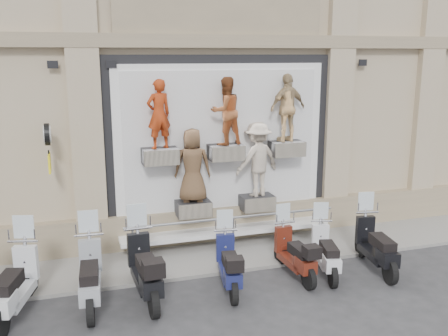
{
  "coord_description": "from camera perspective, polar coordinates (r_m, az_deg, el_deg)",
  "views": [
    {
      "loc": [
        -3.44,
        -8.33,
        4.58
      ],
      "look_at": [
        -0.26,
        1.9,
        2.11
      ],
      "focal_mm": 40.0,
      "sensor_mm": 36.0,
      "label": 1
    }
  ],
  "objects": [
    {
      "name": "scooter_b",
      "position": [
        9.66,
        -22.9,
        -10.94
      ],
      "size": [
        1.09,
        2.13,
        1.66
      ],
      "primitive_type": null,
      "rotation": [
        0.0,
        0.0,
        -0.25
      ],
      "color": "silver",
      "rests_on": "ground"
    },
    {
      "name": "building",
      "position": [
        15.77,
        -4.87,
        18.1
      ],
      "size": [
        14.0,
        8.6,
        12.0
      ],
      "primitive_type": null,
      "color": "tan",
      "rests_on": "ground"
    },
    {
      "name": "scooter_g",
      "position": [
        10.78,
        11.6,
        -8.34
      ],
      "size": [
        0.93,
        1.81,
        1.41
      ],
      "primitive_type": null,
      "rotation": [
        0.0,
        0.0,
        -0.25
      ],
      "color": "silver",
      "rests_on": "ground"
    },
    {
      "name": "scooter_d",
      "position": [
        9.63,
        -9.09,
        -10.02
      ],
      "size": [
        0.69,
        2.1,
        1.69
      ],
      "primitive_type": null,
      "rotation": [
        0.0,
        0.0,
        0.04
      ],
      "color": "black",
      "rests_on": "ground"
    },
    {
      "name": "clock_sign_bracket",
      "position": [
        10.95,
        -19.49,
        2.89
      ],
      "size": [
        0.1,
        0.8,
        1.02
      ],
      "color": "black",
      "rests_on": "ground"
    },
    {
      "name": "scooter_h",
      "position": [
        11.23,
        17.05,
        -7.37
      ],
      "size": [
        0.86,
        1.99,
        1.57
      ],
      "primitive_type": null,
      "rotation": [
        0.0,
        0.0,
        -0.16
      ],
      "color": "black",
      "rests_on": "ground"
    },
    {
      "name": "scooter_e",
      "position": [
        9.93,
        0.57,
        -9.83
      ],
      "size": [
        0.81,
        1.86,
        1.46
      ],
      "primitive_type": null,
      "rotation": [
        0.0,
        0.0,
        -0.17
      ],
      "color": "#151A4C",
      "rests_on": "ground"
    },
    {
      "name": "ground",
      "position": [
        10.1,
        4.74,
        -14.01
      ],
      "size": [
        90.0,
        90.0,
        0.0
      ],
      "primitive_type": "plane",
      "color": "#2F2F31",
      "rests_on": "ground"
    },
    {
      "name": "guard_rail",
      "position": [
        11.63,
        1.07,
        -7.73
      ],
      "size": [
        5.06,
        0.1,
        0.93
      ],
      "primitive_type": null,
      "color": "#9EA0A5",
      "rests_on": "ground"
    },
    {
      "name": "shop_vitrine",
      "position": [
        11.83,
        0.43,
        2.14
      ],
      "size": [
        5.6,
        0.96,
        4.3
      ],
      "color": "black",
      "rests_on": "ground"
    },
    {
      "name": "scooter_c",
      "position": [
        9.61,
        -15.13,
        -10.53
      ],
      "size": [
        0.72,
        2.05,
        1.64
      ],
      "primitive_type": null,
      "rotation": [
        0.0,
        0.0,
        -0.07
      ],
      "color": "gray",
      "rests_on": "ground"
    },
    {
      "name": "scooter_f",
      "position": [
        10.56,
        8.07,
        -8.63
      ],
      "size": [
        0.57,
        1.77,
        1.43
      ],
      "primitive_type": null,
      "rotation": [
        0.0,
        0.0,
        0.04
      ],
      "color": "#51190D",
      "rests_on": "ground"
    },
    {
      "name": "sidewalk",
      "position": [
        11.88,
        0.9,
        -9.49
      ],
      "size": [
        16.0,
        2.2,
        0.08
      ],
      "primitive_type": "cube",
      "color": "gray",
      "rests_on": "ground"
    }
  ]
}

